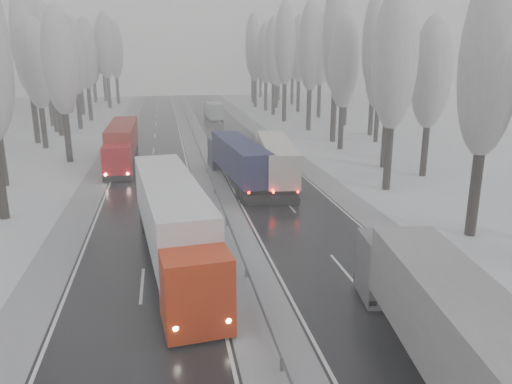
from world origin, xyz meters
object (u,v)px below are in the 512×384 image
object	(u,v)px
truck_grey_tarp	(454,331)
truck_cream_box	(275,158)
truck_red_white	(173,219)
truck_blue_box	(237,158)
truck_red_red	(122,142)
box_truck_distant	(214,111)

from	to	relation	value
truck_grey_tarp	truck_cream_box	xyz separation A→B (m)	(0.43, 29.04, -0.10)
truck_cream_box	truck_red_white	bearing A→B (deg)	-112.53
truck_blue_box	truck_red_red	bearing A→B (deg)	131.29
box_truck_distant	truck_red_white	distance (m)	63.61
truck_grey_tarp	truck_cream_box	world-z (taller)	truck_grey_tarp
truck_cream_box	truck_red_white	world-z (taller)	truck_red_white
truck_grey_tarp	truck_cream_box	size ratio (longest dim) A/B	1.04
truck_grey_tarp	truck_blue_box	distance (m)	29.56
truck_blue_box	truck_grey_tarp	bearing A→B (deg)	-89.39
box_truck_distant	truck_red_red	bearing A→B (deg)	-113.01
truck_blue_box	box_truck_distant	size ratio (longest dim) A/B	1.99
truck_blue_box	truck_red_red	size ratio (longest dim) A/B	0.97
box_truck_distant	truck_red_white	bearing A→B (deg)	-100.72
truck_blue_box	truck_red_white	size ratio (longest dim) A/B	0.88
truck_cream_box	truck_red_white	xyz separation A→B (m)	(-9.22, -16.61, 0.35)
truck_red_red	truck_cream_box	bearing A→B (deg)	-37.08
truck_red_red	truck_red_white	bearing A→B (deg)	-80.44
truck_blue_box	truck_red_white	bearing A→B (deg)	-114.11
truck_cream_box	truck_red_red	distance (m)	17.33
truck_grey_tarp	box_truck_distant	xyz separation A→B (m)	(-0.42, 75.47, -0.92)
truck_grey_tarp	truck_blue_box	xyz separation A→B (m)	(-2.92, 29.42, -0.08)
truck_blue_box	truck_red_red	xyz separation A→B (m)	(-10.51, 10.03, 0.09)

